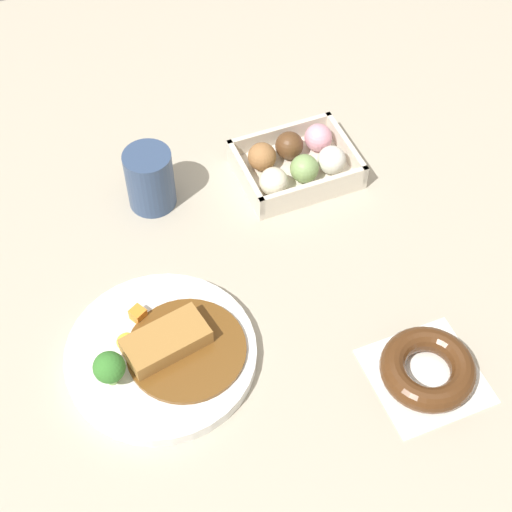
{
  "coord_description": "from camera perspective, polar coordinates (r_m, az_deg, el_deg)",
  "views": [
    {
      "loc": [
        -0.18,
        -0.58,
        0.86
      ],
      "look_at": [
        0.07,
        0.03,
        0.03
      ],
      "focal_mm": 54.92,
      "sensor_mm": 36.0,
      "label": 1
    }
  ],
  "objects": [
    {
      "name": "chocolate_ring_donut",
      "position": [
        1.0,
        12.38,
        -8.07
      ],
      "size": [
        0.14,
        0.14,
        0.03
      ],
      "color": "white",
      "rests_on": "ground_plane"
    },
    {
      "name": "donut_box",
      "position": [
        1.19,
        2.96,
        6.8
      ],
      "size": [
        0.17,
        0.13,
        0.06
      ],
      "color": "beige",
      "rests_on": "ground_plane"
    },
    {
      "name": "coffee_mug",
      "position": [
        1.14,
        -7.74,
        5.57
      ],
      "size": [
        0.07,
        0.07,
        0.09
      ],
      "primitive_type": "cylinder",
      "color": "#33476B",
      "rests_on": "ground_plane"
    },
    {
      "name": "curry_plate",
      "position": [
        1.0,
        -6.92,
        -7.03
      ],
      "size": [
        0.24,
        0.24,
        0.07
      ],
      "color": "white",
      "rests_on": "ground_plane"
    },
    {
      "name": "ground_plane",
      "position": [
        1.06,
        -2.78,
        -3.22
      ],
      "size": [
        1.6,
        1.6,
        0.0
      ],
      "primitive_type": "plane",
      "color": "#B2A893"
    }
  ]
}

